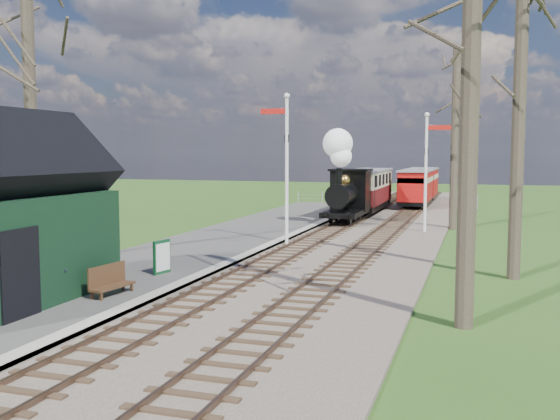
# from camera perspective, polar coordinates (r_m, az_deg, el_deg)

# --- Properties ---
(ground) EXTENTS (140.00, 140.00, 0.00)m
(ground) POSITION_cam_1_polar(r_m,az_deg,el_deg) (11.21, -21.49, -15.20)
(ground) COLOR #2F541A
(ground) RESTS_ON ground
(distant_hills) EXTENTS (114.40, 48.00, 22.02)m
(distant_hills) POSITION_cam_1_polar(r_m,az_deg,el_deg) (75.36, 13.33, -10.27)
(distant_hills) COLOR #385B23
(distant_hills) RESTS_ON ground
(ballast_bed) EXTENTS (8.00, 60.00, 0.10)m
(ballast_bed) POSITION_cam_1_polar(r_m,az_deg,el_deg) (30.80, 7.50, -1.84)
(ballast_bed) COLOR brown
(ballast_bed) RESTS_ON ground
(track_near) EXTENTS (1.60, 60.00, 0.15)m
(track_near) POSITION_cam_1_polar(r_m,az_deg,el_deg) (31.05, 5.14, -1.66)
(track_near) COLOR brown
(track_near) RESTS_ON ground
(track_far) EXTENTS (1.60, 60.00, 0.15)m
(track_far) POSITION_cam_1_polar(r_m,az_deg,el_deg) (30.59, 9.90, -1.83)
(track_far) COLOR brown
(track_far) RESTS_ON ground
(platform) EXTENTS (5.00, 44.00, 0.20)m
(platform) POSITION_cam_1_polar(r_m,az_deg,el_deg) (24.62, -7.02, -3.51)
(platform) COLOR #474442
(platform) RESTS_ON ground
(coping_strip) EXTENTS (0.40, 44.00, 0.21)m
(coping_strip) POSITION_cam_1_polar(r_m,az_deg,el_deg) (23.76, -1.97, -3.78)
(coping_strip) COLOR #B2AD9E
(coping_strip) RESTS_ON ground
(semaphore_near) EXTENTS (1.22, 0.24, 6.22)m
(semaphore_near) POSITION_cam_1_polar(r_m,az_deg,el_deg) (25.22, 0.47, 4.77)
(semaphore_near) COLOR silver
(semaphore_near) RESTS_ON ground
(semaphore_far) EXTENTS (1.22, 0.24, 5.72)m
(semaphore_far) POSITION_cam_1_polar(r_m,az_deg,el_deg) (30.17, 13.34, 4.20)
(semaphore_far) COLOR silver
(semaphore_far) RESTS_ON ground
(bare_trees) EXTENTS (15.51, 22.39, 12.00)m
(bare_trees) POSITION_cam_1_polar(r_m,az_deg,el_deg) (19.01, 1.22, 9.38)
(bare_trees) COLOR #382D23
(bare_trees) RESTS_ON ground
(fence_line) EXTENTS (12.60, 0.08, 1.00)m
(fence_line) POSITION_cam_1_polar(r_m,az_deg,el_deg) (44.66, 9.48, 0.99)
(fence_line) COLOR slate
(fence_line) RESTS_ON ground
(locomotive) EXTENTS (1.94, 4.52, 4.85)m
(locomotive) POSITION_cam_1_polar(r_m,az_deg,el_deg) (33.04, 6.00, 2.44)
(locomotive) COLOR black
(locomotive) RESTS_ON ground
(coach) EXTENTS (2.26, 7.76, 2.38)m
(coach) POSITION_cam_1_polar(r_m,az_deg,el_deg) (39.02, 7.84, 1.98)
(coach) COLOR black
(coach) RESTS_ON ground
(red_carriage_a) EXTENTS (2.03, 5.01, 2.13)m
(red_carriage_a) POSITION_cam_1_polar(r_m,az_deg,el_deg) (43.21, 12.30, 2.03)
(red_carriage_a) COLOR black
(red_carriage_a) RESTS_ON ground
(red_carriage_b) EXTENTS (2.03, 5.01, 2.13)m
(red_carriage_b) POSITION_cam_1_polar(r_m,az_deg,el_deg) (48.68, 12.93, 2.37)
(red_carriage_b) COLOR black
(red_carriage_b) RESTS_ON ground
(sign_board) EXTENTS (0.24, 0.69, 1.02)m
(sign_board) POSITION_cam_1_polar(r_m,az_deg,el_deg) (19.17, -10.74, -4.24)
(sign_board) COLOR #0D3F1E
(sign_board) RESTS_ON platform
(bench) EXTENTS (0.58, 1.41, 0.78)m
(bench) POSITION_cam_1_polar(r_m,az_deg,el_deg) (16.70, -15.34, -6.25)
(bench) COLOR #432A18
(bench) RESTS_ON platform
(person) EXTENTS (0.38, 0.54, 1.41)m
(person) POSITION_cam_1_polar(r_m,az_deg,el_deg) (16.18, -19.45, -5.51)
(person) COLOR black
(person) RESTS_ON platform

